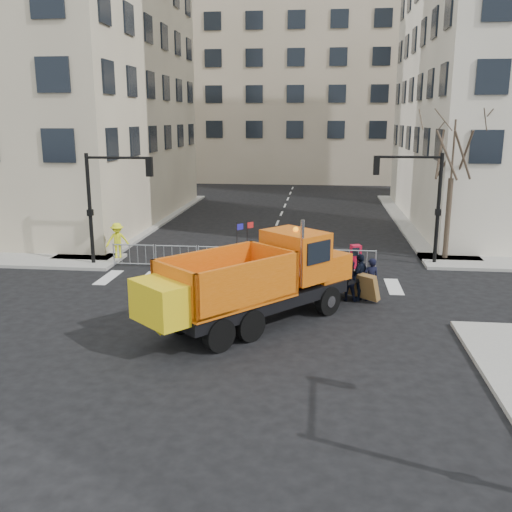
# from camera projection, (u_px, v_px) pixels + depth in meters

# --- Properties ---
(ground) EXTENTS (120.00, 120.00, 0.00)m
(ground) POSITION_uv_depth(u_px,v_px,m) (232.00, 327.00, 19.62)
(ground) COLOR black
(ground) RESTS_ON ground
(sidewalk_back) EXTENTS (64.00, 5.00, 0.15)m
(sidewalk_back) POSITION_uv_depth(u_px,v_px,m) (259.00, 263.00, 27.81)
(sidewalk_back) COLOR gray
(sidewalk_back) RESTS_ON ground
(building_far) EXTENTS (30.00, 18.00, 24.00)m
(building_far) POSITION_uv_depth(u_px,v_px,m) (299.00, 74.00, 66.99)
(building_far) COLOR tan
(building_far) RESTS_ON ground
(traffic_light_left) EXTENTS (0.18, 0.18, 5.40)m
(traffic_light_left) POSITION_uv_depth(u_px,v_px,m) (90.00, 211.00, 27.11)
(traffic_light_left) COLOR black
(traffic_light_left) RESTS_ON ground
(traffic_light_right) EXTENTS (0.18, 0.18, 5.40)m
(traffic_light_right) POSITION_uv_depth(u_px,v_px,m) (438.00, 210.00, 27.21)
(traffic_light_right) COLOR black
(traffic_light_right) RESTS_ON ground
(crowd_barriers) EXTENTS (12.60, 0.60, 1.10)m
(crowd_barriers) POSITION_uv_depth(u_px,v_px,m) (241.00, 258.00, 26.91)
(crowd_barriers) COLOR #9EA0A5
(crowd_barriers) RESTS_ON ground
(street_tree) EXTENTS (3.00, 3.00, 7.50)m
(street_tree) POSITION_uv_depth(u_px,v_px,m) (450.00, 186.00, 27.85)
(street_tree) COLOR #382B21
(street_tree) RESTS_ON ground
(plow_truck) EXTENTS (8.15, 8.74, 3.67)m
(plow_truck) POSITION_uv_depth(u_px,v_px,m) (253.00, 280.00, 19.40)
(plow_truck) COLOR black
(plow_truck) RESTS_ON ground
(cop_a) EXTENTS (0.72, 0.58, 1.72)m
(cop_a) POSITION_uv_depth(u_px,v_px,m) (371.00, 279.00, 22.22)
(cop_a) COLOR black
(cop_a) RESTS_ON ground
(cop_b) EXTENTS (0.88, 0.74, 1.60)m
(cop_b) POSITION_uv_depth(u_px,v_px,m) (349.00, 281.00, 22.26)
(cop_b) COLOR black
(cop_b) RESTS_ON ground
(cop_c) EXTENTS (0.94, 1.18, 1.88)m
(cop_c) POSITION_uv_depth(u_px,v_px,m) (360.00, 277.00, 22.26)
(cop_c) COLOR black
(cop_c) RESTS_ON ground
(worker) EXTENTS (1.30, 1.03, 1.77)m
(worker) POSITION_uv_depth(u_px,v_px,m) (118.00, 240.00, 28.46)
(worker) COLOR yellow
(worker) RESTS_ON sidewalk_back
(newspaper_box) EXTENTS (0.55, 0.52, 1.10)m
(newspaper_box) POSITION_uv_depth(u_px,v_px,m) (355.00, 256.00, 26.57)
(newspaper_box) COLOR red
(newspaper_box) RESTS_ON sidewalk_back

